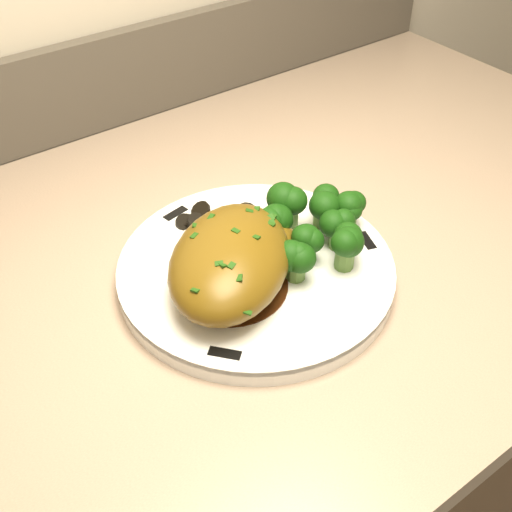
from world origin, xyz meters
TOP-DOWN VIEW (x-y plane):
  - plate at (0.61, 1.63)m, footprint 0.35×0.35m
  - rim_accent_0 at (0.58, 1.74)m, footprint 0.03×0.01m
  - rim_accent_1 at (0.52, 1.55)m, footprint 0.03×0.03m
  - rim_accent_2 at (0.72, 1.59)m, footprint 0.02×0.03m
  - gravy_pool at (0.57, 1.62)m, footprint 0.11×0.11m
  - chicken_breast at (0.57, 1.62)m, footprint 0.19×0.18m
  - mushroom_pile at (0.63, 1.69)m, footprint 0.09×0.06m
  - broccoli_florets at (0.67, 1.62)m, footprint 0.12×0.11m

SIDE VIEW (x-z plane):
  - plate at x=0.61m, z-range 0.80..0.82m
  - rim_accent_0 at x=0.58m, z-range 0.82..0.82m
  - rim_accent_1 at x=0.52m, z-range 0.82..0.82m
  - rim_accent_2 at x=0.72m, z-range 0.82..0.82m
  - gravy_pool at x=0.57m, z-range 0.82..0.82m
  - mushroom_pile at x=0.63m, z-range 0.81..0.84m
  - broccoli_florets at x=0.67m, z-range 0.82..0.87m
  - chicken_breast at x=0.57m, z-range 0.82..0.88m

